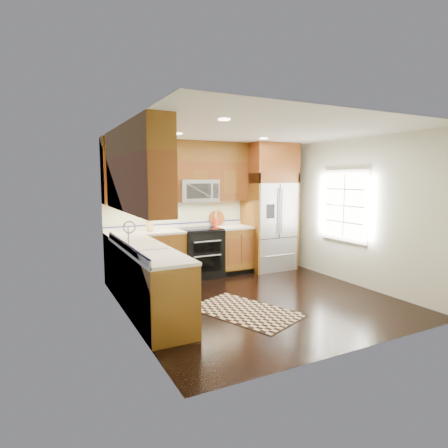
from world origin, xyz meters
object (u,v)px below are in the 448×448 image
knife_block (149,226)px  utensil_crock (216,221)px  rug (245,311)px  refrigerator (269,207)px  range (201,253)px

knife_block → utensil_crock: (1.40, 0.11, 0.01)m
knife_block → rug: bearing=-70.9°
refrigerator → knife_block: (-2.51, 0.15, -0.26)m
rug → utensil_crock: utensil_crock is taller
rug → refrigerator: bearing=27.2°
range → refrigerator: refrigerator is taller
range → utensil_crock: size_ratio=3.03×
rug → knife_block: knife_block is taller
rug → knife_block: 2.52m
rug → utensil_crock: bearing=52.3°
refrigerator → rug: refrigerator is taller
range → rug: (-0.21, -2.06, -0.46)m
range → knife_block: 1.12m
range → refrigerator: (1.55, -0.04, 0.83)m
range → utensil_crock: 0.76m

